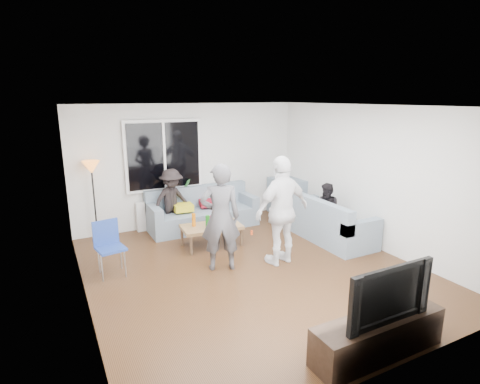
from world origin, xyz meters
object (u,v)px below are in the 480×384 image
coffee_table (212,236)px  television (382,291)px  spectator_right (327,211)px  sofa_back_section (203,208)px  tv_console (378,336)px  player_left (220,217)px  spectator_back (172,201)px  player_right (282,211)px  side_chair (111,249)px  sofa_right_section (328,217)px  floor_lamp (94,202)px

coffee_table → television: 3.78m
spectator_right → television: bearing=-49.5°
sofa_back_section → tv_console: bearing=-88.7°
spectator_right → sofa_back_section: bearing=-149.6°
player_left → spectator_back: size_ratio=1.32×
coffee_table → player_right: bearing=-58.7°
coffee_table → side_chair: size_ratio=1.28×
sofa_right_section → television: 3.58m
player_left → television: (0.61, -2.75, -0.11)m
coffee_table → spectator_back: bearing=111.1°
spectator_right → tv_console: bearing=-49.5°
spectator_right → player_left: bearing=-100.9°
coffee_table → tv_console: tv_console is taller
spectator_right → player_right: bearing=-86.7°
coffee_table → player_right: size_ratio=0.60×
player_right → sofa_back_section: bearing=-86.0°
sofa_right_section → coffee_table: sofa_right_section is taller
sofa_back_section → player_right: player_right is taller
sofa_right_section → tv_console: 3.57m
player_left → side_chair: bearing=-1.3°
side_chair → sofa_back_section: bearing=24.0°
side_chair → spectator_right: 4.08m
spectator_back → tv_console: bearing=-95.3°
floor_lamp → spectator_right: 4.51m
sofa_back_section → spectator_back: bearing=177.4°
player_left → sofa_back_section: bearing=-85.9°
sofa_back_section → floor_lamp: (-2.12, 0.24, 0.36)m
player_right → television: player_right is taller
coffee_table → tv_console: size_ratio=0.69×
player_left → spectator_right: bearing=-154.1°
spectator_right → television: spectator_right is taller
sofa_right_section → tv_console: bearing=148.9°
sofa_right_section → floor_lamp: (-4.07, 1.96, 0.36)m
tv_console → floor_lamp: bearing=114.0°
coffee_table → side_chair: 1.93m
floor_lamp → spectator_right: bearing=-25.4°
sofa_right_section → coffee_table: (-2.20, 0.68, -0.22)m
floor_lamp → television: size_ratio=1.41×
side_chair → player_left: 1.77m
player_right → television: bearing=72.8°
coffee_table → floor_lamp: bearing=145.6°
floor_lamp → spectator_back: bearing=-8.1°
player_left → sofa_right_section: bearing=-154.9°
sofa_right_section → coffee_table: bearing=72.9°
side_chair → television: (2.23, -3.32, 0.33)m
spectator_right → tv_console: spectator_right is taller
coffee_table → side_chair: bearing=-167.8°
sofa_back_section → tv_console: sofa_back_section is taller
coffee_table → spectator_back: spectator_back is taller
sofa_right_section → player_left: 2.51m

